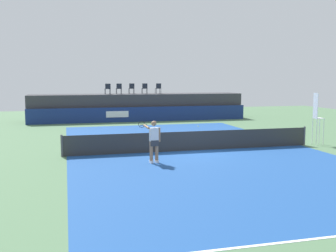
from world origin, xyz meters
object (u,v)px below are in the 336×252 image
object	(u,v)px
spectator_chair_far_right	(158,88)
net_post_far	(304,136)
net_post_near	(62,146)
tennis_ball	(198,126)
umpire_chair	(317,115)
tennis_player	(154,140)
spectator_chair_right	(145,88)
spectator_chair_center	(132,88)
spectator_chair_left	(119,88)
spectator_chair_far_left	(108,88)

from	to	relation	value
spectator_chair_far_right	net_post_far	distance (m)	15.90
net_post_near	tennis_ball	world-z (taller)	net_post_near
spectator_chair_far_right	umpire_chair	world-z (taller)	spectator_chair_far_right
spectator_chair_far_right	umpire_chair	distance (m)	15.99
net_post_near	tennis_ball	xyz separation A→B (m)	(9.55, 9.01, -0.46)
spectator_chair_far_right	umpire_chair	bearing A→B (deg)	-71.27
net_post_far	tennis_player	bearing A→B (deg)	-165.33
net_post_far	umpire_chair	bearing A→B (deg)	0.67
umpire_chair	tennis_ball	bearing A→B (deg)	111.57
spectator_chair_right	spectator_chair_center	bearing A→B (deg)	174.00
spectator_chair_center	net_post_far	size ratio (longest dim) A/B	0.89
spectator_chair_center	net_post_far	xyz separation A→B (m)	(6.70, -15.39, -2.19)
spectator_chair_left	net_post_far	size ratio (longest dim) A/B	0.89
spectator_chair_center	spectator_chair_right	xyz separation A→B (m)	(1.11, -0.12, 0.00)
spectator_chair_far_right	net_post_near	distance (m)	17.23
spectator_chair_far_right	tennis_ball	size ratio (longest dim) A/B	13.06
spectator_chair_center	tennis_player	xyz separation A→B (m)	(-1.96, -17.65, -1.73)
spectator_chair_left	spectator_chair_center	distance (m)	1.13
tennis_ball	umpire_chair	bearing A→B (deg)	-68.43
spectator_chair_right	tennis_ball	distance (m)	7.33
spectator_chair_center	spectator_chair_far_right	bearing A→B (deg)	-6.91
net_post_far	tennis_player	xyz separation A→B (m)	(-8.66, -2.27, 0.46)
spectator_chair_far_right	net_post_far	xyz separation A→B (m)	(4.42, -15.11, -2.19)
spectator_chair_far_right	net_post_near	bearing A→B (deg)	-117.84
spectator_chair_far_left	spectator_chair_far_right	xyz separation A→B (m)	(4.35, 0.14, 0.00)
spectator_chair_far_left	spectator_chair_center	xyz separation A→B (m)	(2.07, 0.41, 0.00)
spectator_chair_right	umpire_chair	world-z (taller)	spectator_chair_right
spectator_chair_center	net_post_near	distance (m)	16.56
spectator_chair_far_left	spectator_chair_far_right	size ratio (longest dim) A/B	1.00
spectator_chair_far_left	net_post_near	bearing A→B (deg)	-103.64
spectator_chair_far_right	umpire_chair	xyz separation A→B (m)	(5.12, -15.10, -1.11)
spectator_chair_far_left	spectator_chair_left	size ratio (longest dim) A/B	1.00
spectator_chair_left	spectator_chair_center	size ratio (longest dim) A/B	1.00
umpire_chair	spectator_chair_right	bearing A→B (deg)	112.39
net_post_far	spectator_chair_right	bearing A→B (deg)	110.08
umpire_chair	net_post_near	xyz separation A→B (m)	(-13.10, -0.01, -1.09)
spectator_chair_right	net_post_far	world-z (taller)	spectator_chair_right
net_post_near	tennis_player	bearing A→B (deg)	-31.21
spectator_chair_center	net_post_near	xyz separation A→B (m)	(-5.70, -15.39, -2.19)
spectator_chair_left	spectator_chair_far_right	xyz separation A→B (m)	(3.38, -0.07, 0.00)
spectator_chair_right	net_post_near	xyz separation A→B (m)	(-6.82, -15.27, -2.19)
net_post_near	tennis_ball	bearing A→B (deg)	43.33
spectator_chair_right	tennis_player	size ratio (longest dim) A/B	0.50
spectator_chair_far_left	spectator_chair_right	distance (m)	3.20
spectator_chair_right	tennis_player	world-z (taller)	spectator_chair_right
umpire_chair	spectator_chair_left	bearing A→B (deg)	119.27
spectator_chair_center	spectator_chair_far_right	world-z (taller)	same
spectator_chair_right	spectator_chair_far_left	bearing A→B (deg)	-174.68
spectator_chair_left	spectator_chair_far_right	size ratio (longest dim) A/B	1.00
spectator_chair_right	spectator_chair_far_right	distance (m)	1.18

